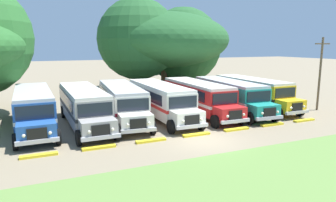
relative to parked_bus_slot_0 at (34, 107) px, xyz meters
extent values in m
plane|color=#84755B|center=(10.03, -7.82, -1.58)|extent=(220.00, 220.00, 0.00)
cube|color=olive|center=(10.03, -16.21, -1.58)|extent=(80.00, 11.84, 0.01)
cube|color=#23519E|center=(0.00, 0.31, -0.03)|extent=(2.64, 9.24, 2.10)
cube|color=silver|center=(0.00, 0.31, -0.20)|extent=(2.67, 9.26, 0.24)
cube|color=black|center=(1.26, 0.63, 0.47)|extent=(0.16, 8.00, 0.80)
cube|color=black|center=(-1.28, 0.59, 0.47)|extent=(0.16, 8.00, 0.80)
cube|color=#B2B2B7|center=(0.00, 0.31, 1.13)|extent=(2.56, 9.14, 0.22)
cube|color=#23519E|center=(0.08, -4.99, -0.56)|extent=(2.22, 1.43, 1.05)
cube|color=black|center=(0.09, -5.73, -0.53)|extent=(1.10, 0.12, 0.70)
cube|color=#B7B7BC|center=(0.09, -5.77, -0.96)|extent=(2.40, 0.24, 0.24)
cube|color=black|center=(0.07, -4.32, 0.47)|extent=(2.20, 0.09, 0.84)
cube|color=silver|center=(-0.07, 4.93, -0.14)|extent=(0.90, 0.07, 1.30)
sphere|color=#EAE5C6|center=(0.79, -5.77, -0.53)|extent=(0.20, 0.20, 0.20)
sphere|color=#EAE5C6|center=(-0.61, -5.79, -0.53)|extent=(0.20, 0.20, 0.20)
cylinder|color=black|center=(1.27, -4.87, -1.08)|extent=(0.30, 1.00, 1.00)
cylinder|color=black|center=(-1.13, -4.91, -1.08)|extent=(0.30, 1.00, 1.00)
cylinder|color=black|center=(1.15, 3.33, -1.08)|extent=(0.30, 1.00, 1.00)
cylinder|color=black|center=(-1.25, 3.29, -1.08)|extent=(0.30, 1.00, 1.00)
cube|color=#9E9993|center=(3.51, -0.40, -0.03)|extent=(2.65, 9.24, 2.10)
cube|color=#282828|center=(3.51, -0.40, -0.20)|extent=(2.68, 9.26, 0.24)
cube|color=black|center=(4.77, -0.08, 0.47)|extent=(0.17, 8.00, 0.80)
cube|color=black|center=(2.23, -0.12, 0.47)|extent=(0.17, 8.00, 0.80)
cube|color=beige|center=(3.51, -0.40, 1.13)|extent=(2.57, 9.14, 0.22)
cube|color=#9E9993|center=(3.59, -5.70, -0.56)|extent=(2.22, 1.44, 1.05)
cube|color=black|center=(3.61, -6.44, -0.53)|extent=(1.10, 0.12, 0.70)
cube|color=#B7B7BC|center=(3.61, -6.48, -0.96)|extent=(2.40, 0.24, 0.24)
cube|color=black|center=(3.58, -5.03, 0.47)|extent=(2.20, 0.10, 0.84)
cube|color=#282828|center=(3.43, 4.22, -0.14)|extent=(0.90, 0.07, 1.30)
sphere|color=#EAE5C6|center=(4.31, -6.48, -0.53)|extent=(0.20, 0.20, 0.20)
sphere|color=#EAE5C6|center=(2.91, -6.50, -0.53)|extent=(0.20, 0.20, 0.20)
cylinder|color=black|center=(4.79, -5.58, -1.08)|extent=(0.30, 1.00, 1.00)
cylinder|color=black|center=(2.39, -5.62, -1.08)|extent=(0.30, 1.00, 1.00)
cylinder|color=black|center=(4.66, 2.62, -1.08)|extent=(0.30, 1.00, 1.00)
cylinder|color=black|center=(2.26, 2.58, -1.08)|extent=(0.30, 1.00, 1.00)
cube|color=silver|center=(6.68, 0.12, -0.03)|extent=(3.31, 9.39, 2.10)
cube|color=maroon|center=(6.68, 0.12, -0.20)|extent=(3.34, 9.41, 0.24)
cube|color=black|center=(7.97, 0.31, 0.47)|extent=(0.75, 7.97, 0.80)
cube|color=black|center=(5.44, 0.54, 0.47)|extent=(0.75, 7.97, 0.80)
cube|color=#B2B2B7|center=(6.68, 0.12, 1.13)|extent=(3.22, 9.28, 0.22)
cube|color=silver|center=(6.21, -5.15, -0.56)|extent=(2.32, 1.59, 1.05)
cube|color=black|center=(6.14, -5.89, -0.53)|extent=(1.10, 0.20, 0.70)
cube|color=#B7B7BC|center=(6.14, -5.93, -0.96)|extent=(2.41, 0.41, 0.24)
cube|color=black|center=(6.27, -4.49, 0.47)|extent=(2.20, 0.26, 0.84)
cube|color=maroon|center=(7.09, 4.73, -0.14)|extent=(0.90, 0.14, 1.30)
sphere|color=#EAE5C6|center=(6.83, -6.00, -0.53)|extent=(0.20, 0.20, 0.20)
sphere|color=#EAE5C6|center=(5.44, -5.88, -0.53)|extent=(0.20, 0.20, 0.20)
cylinder|color=black|center=(7.41, -5.16, -1.08)|extent=(0.37, 1.02, 1.00)
cylinder|color=black|center=(5.02, -4.95, -1.08)|extent=(0.37, 1.02, 1.00)
cylinder|color=black|center=(8.14, 3.01, -1.08)|extent=(0.37, 1.02, 1.00)
cylinder|color=black|center=(5.75, 3.22, -1.08)|extent=(0.37, 1.02, 1.00)
cube|color=silver|center=(9.86, -0.35, -0.03)|extent=(2.54, 9.21, 2.10)
cube|color=red|center=(9.86, -0.35, -0.20)|extent=(2.57, 9.23, 0.24)
cube|color=black|center=(11.13, -0.05, 0.47)|extent=(0.07, 8.00, 0.80)
cube|color=black|center=(8.59, -0.04, 0.47)|extent=(0.07, 8.00, 0.80)
cube|color=silver|center=(9.86, -0.35, 1.13)|extent=(2.46, 9.11, 0.22)
cube|color=silver|center=(9.83, -5.65, -0.56)|extent=(2.21, 1.41, 1.05)
cube|color=black|center=(9.83, -6.39, -0.53)|extent=(1.10, 0.10, 0.70)
cube|color=#B7B7BC|center=(9.83, -6.43, -0.96)|extent=(2.40, 0.21, 0.24)
cube|color=black|center=(9.84, -4.98, 0.47)|extent=(2.20, 0.07, 0.84)
cube|color=red|center=(9.88, 4.27, -0.14)|extent=(0.90, 0.06, 1.30)
sphere|color=#EAE5C6|center=(10.53, -6.44, -0.53)|extent=(0.20, 0.20, 0.20)
sphere|color=#EAE5C6|center=(9.13, -6.44, -0.53)|extent=(0.20, 0.20, 0.20)
cylinder|color=black|center=(11.03, -5.55, -1.08)|extent=(0.28, 1.00, 1.00)
cylinder|color=black|center=(8.63, -5.54, -1.08)|extent=(0.28, 1.00, 1.00)
cylinder|color=black|center=(11.07, 2.65, -1.08)|extent=(0.28, 1.00, 1.00)
cylinder|color=black|center=(8.67, 2.66, -1.08)|extent=(0.28, 1.00, 1.00)
cube|color=red|center=(13.52, -0.34, -0.03)|extent=(2.68, 9.25, 2.10)
cube|color=white|center=(13.52, -0.34, -0.20)|extent=(2.71, 9.27, 0.24)
cube|color=black|center=(14.80, -0.06, 0.47)|extent=(0.20, 8.00, 0.80)
cube|color=black|center=(12.26, -0.01, 0.47)|extent=(0.20, 8.00, 0.80)
cube|color=beige|center=(13.52, -0.34, 1.13)|extent=(2.60, 9.15, 0.22)
cube|color=red|center=(13.42, -5.64, -0.56)|extent=(2.23, 1.44, 1.05)
cube|color=black|center=(13.41, -6.38, -0.53)|extent=(1.10, 0.12, 0.70)
cube|color=#B7B7BC|center=(13.41, -6.42, -0.96)|extent=(2.40, 0.25, 0.24)
cube|color=black|center=(13.44, -4.97, 0.47)|extent=(2.20, 0.10, 0.84)
cube|color=white|center=(13.61, 4.28, -0.14)|extent=(0.90, 0.08, 1.30)
sphere|color=#EAE5C6|center=(14.11, -6.44, -0.53)|extent=(0.20, 0.20, 0.20)
sphere|color=#EAE5C6|center=(12.71, -6.41, -0.53)|extent=(0.20, 0.20, 0.20)
cylinder|color=black|center=(14.62, -5.56, -1.08)|extent=(0.30, 1.01, 1.00)
cylinder|color=black|center=(12.22, -5.51, -1.08)|extent=(0.30, 1.01, 1.00)
cylinder|color=black|center=(14.78, 2.64, -1.08)|extent=(0.30, 1.01, 1.00)
cylinder|color=black|center=(12.38, 2.68, -1.08)|extent=(0.30, 1.01, 1.00)
cube|color=teal|center=(16.75, -0.60, -0.03)|extent=(3.08, 9.34, 2.10)
cube|color=white|center=(16.75, -0.60, -0.20)|extent=(3.11, 9.36, 0.24)
cube|color=black|center=(18.04, -0.38, 0.47)|extent=(0.55, 7.99, 0.80)
cube|color=black|center=(15.51, -0.22, 0.47)|extent=(0.55, 7.99, 0.80)
cube|color=#B2B2B7|center=(16.75, -0.60, 1.13)|extent=(2.99, 9.24, 0.22)
cube|color=teal|center=(16.42, -5.89, -0.56)|extent=(2.28, 1.54, 1.05)
cube|color=black|center=(16.37, -6.62, -0.53)|extent=(1.10, 0.17, 0.70)
cube|color=#B7B7BC|center=(16.37, -6.66, -0.96)|extent=(2.41, 0.35, 0.24)
cube|color=black|center=(16.46, -5.22, 0.47)|extent=(2.20, 0.20, 0.84)
cube|color=white|center=(17.05, 4.01, -0.14)|extent=(0.90, 0.12, 1.30)
sphere|color=#EAE5C6|center=(17.07, -6.72, -0.53)|extent=(0.20, 0.20, 0.20)
sphere|color=#EAE5C6|center=(15.67, -6.63, -0.53)|extent=(0.20, 0.20, 0.20)
cylinder|color=black|center=(17.62, -5.86, -1.08)|extent=(0.34, 1.02, 1.00)
cylinder|color=black|center=(15.23, -5.71, -1.08)|extent=(0.34, 1.02, 1.00)
cylinder|color=black|center=(18.14, 2.32, -1.08)|extent=(0.34, 1.02, 1.00)
cylinder|color=black|center=(15.75, 2.47, -1.08)|extent=(0.34, 1.02, 1.00)
cube|color=yellow|center=(19.90, 0.06, -0.03)|extent=(2.57, 9.22, 2.10)
cube|color=black|center=(19.90, 0.06, -0.20)|extent=(2.60, 9.24, 0.24)
cube|color=black|center=(21.18, 0.35, 0.47)|extent=(0.11, 8.00, 0.80)
cube|color=black|center=(18.64, 0.38, 0.47)|extent=(0.11, 8.00, 0.80)
cube|color=beige|center=(19.90, 0.06, 1.13)|extent=(2.49, 9.12, 0.22)
cube|color=yellow|center=(19.86, -5.23, -0.56)|extent=(2.21, 1.42, 1.05)
cube|color=black|center=(19.85, -5.97, -0.53)|extent=(1.10, 0.11, 0.70)
cube|color=#B7B7BC|center=(19.85, -6.01, -0.96)|extent=(2.40, 0.22, 0.24)
cube|color=black|center=(19.87, -4.56, 0.47)|extent=(2.20, 0.08, 0.84)
cube|color=black|center=(19.94, 4.68, -0.14)|extent=(0.90, 0.07, 1.30)
sphere|color=#EAE5C6|center=(20.55, -6.03, -0.53)|extent=(0.20, 0.20, 0.20)
sphere|color=#EAE5C6|center=(19.15, -6.02, -0.53)|extent=(0.20, 0.20, 0.20)
cylinder|color=black|center=(21.06, -5.14, -1.08)|extent=(0.29, 1.00, 1.00)
cylinder|color=black|center=(18.66, -5.13, -1.08)|extent=(0.29, 1.00, 1.00)
cylinder|color=black|center=(21.13, 3.06, -1.08)|extent=(0.29, 1.00, 1.00)
cylinder|color=black|center=(18.73, 3.07, -1.08)|extent=(0.29, 1.00, 1.00)
cube|color=yellow|center=(0.09, -6.66, -1.51)|extent=(2.00, 0.36, 0.15)
cube|color=yellow|center=(3.41, -6.66, -1.51)|extent=(2.00, 0.36, 0.15)
cube|color=yellow|center=(6.72, -6.66, -1.51)|extent=(2.00, 0.36, 0.15)
cube|color=yellow|center=(10.03, -6.66, -1.51)|extent=(2.00, 0.36, 0.15)
cube|color=yellow|center=(13.35, -6.66, -1.51)|extent=(2.00, 0.36, 0.15)
cube|color=yellow|center=(16.66, -6.66, -1.51)|extent=(2.00, 0.36, 0.15)
cube|color=yellow|center=(19.97, -6.66, -1.51)|extent=(2.00, 0.36, 0.15)
cylinder|color=brown|center=(15.74, 12.35, 0.47)|extent=(0.76, 0.76, 4.10)
ellipsoid|color=#235628|center=(15.74, 12.35, 5.13)|extent=(16.00, 17.08, 6.96)
sphere|color=#235628|center=(19.23, 13.83, 4.38)|extent=(10.34, 10.34, 10.34)
sphere|color=#235628|center=(11.86, 11.16, 5.19)|extent=(9.63, 9.63, 9.63)
sphere|color=#235628|center=(15.74, 17.78, 4.95)|extent=(9.87, 9.87, 9.87)
cylinder|color=brown|center=(24.60, -3.91, 1.82)|extent=(0.20, 0.20, 6.79)
cube|color=brown|center=(24.60, -3.91, 4.61)|extent=(1.80, 0.12, 0.12)
camera|label=1|loc=(0.09, -24.37, 4.53)|focal=32.93mm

